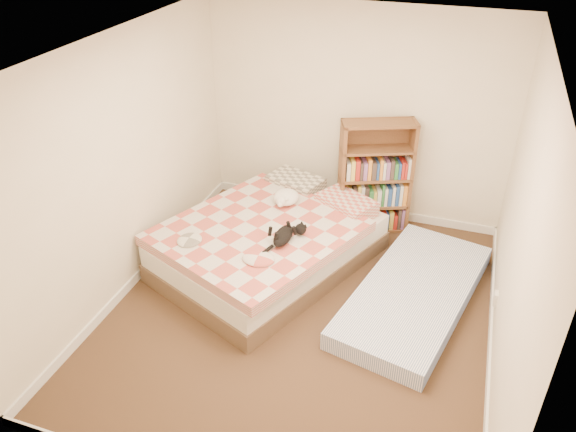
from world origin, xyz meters
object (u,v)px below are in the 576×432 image
(bookshelf, at_px, (374,189))
(white_dog, at_px, (287,198))
(black_cat, at_px, (284,234))
(bed, at_px, (271,241))
(floor_mattress, at_px, (414,294))

(bookshelf, relative_size, white_dog, 3.32)
(bookshelf, distance_m, black_cat, 1.48)
(bookshelf, height_order, black_cat, bookshelf)
(black_cat, relative_size, white_dog, 1.52)
(bookshelf, bearing_deg, bed, -153.13)
(bed, bearing_deg, bookshelf, 72.52)
(bookshelf, xyz_separation_m, floor_mattress, (0.67, -1.22, -0.42))
(bed, relative_size, white_dog, 6.56)
(bookshelf, relative_size, black_cat, 2.18)
(bed, distance_m, white_dog, 0.51)
(black_cat, height_order, white_dog, white_dog)
(floor_mattress, bearing_deg, black_cat, -161.96)
(black_cat, bearing_deg, bed, 171.19)
(floor_mattress, distance_m, black_cat, 1.40)
(bed, xyz_separation_m, bookshelf, (0.89, 1.04, 0.24))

